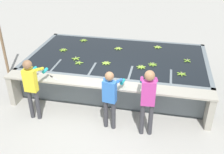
# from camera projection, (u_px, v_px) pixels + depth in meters

# --- Properties ---
(ground_plane) EXTENTS (80.00, 80.00, 0.00)m
(ground_plane) POSITION_uv_depth(u_px,v_px,m) (104.00, 118.00, 6.98)
(ground_plane) COLOR #A3A099
(ground_plane) RESTS_ON ground
(wash_tank) EXTENTS (5.51, 3.07, 0.93)m
(wash_tank) POSITION_uv_depth(u_px,v_px,m) (118.00, 69.00, 8.44)
(wash_tank) COLOR slate
(wash_tank) RESTS_ON ground
(work_ledge) EXTENTS (5.51, 0.45, 0.93)m
(work_ledge) POSITION_uv_depth(u_px,v_px,m) (105.00, 92.00, 6.84)
(work_ledge) COLOR #A8A393
(work_ledge) RESTS_ON ground
(worker_0) EXTENTS (0.42, 0.72, 1.69)m
(worker_0) POSITION_uv_depth(u_px,v_px,m) (31.00, 84.00, 6.53)
(worker_0) COLOR #38383D
(worker_0) RESTS_ON ground
(worker_1) EXTENTS (0.47, 0.73, 1.57)m
(worker_1) POSITION_uv_depth(u_px,v_px,m) (110.00, 95.00, 6.23)
(worker_1) COLOR #38383D
(worker_1) RESTS_ON ground
(worker_2) EXTENTS (0.45, 0.73, 1.73)m
(worker_2) POSITION_uv_depth(u_px,v_px,m) (148.00, 97.00, 5.96)
(worker_2) COLOR #38383D
(worker_2) RESTS_ON ground
(banana_bunch_floating_0) EXTENTS (0.28, 0.28, 0.08)m
(banana_bunch_floating_0) POSITION_uv_depth(u_px,v_px,m) (141.00, 67.00, 7.50)
(banana_bunch_floating_0) COLOR #8CB738
(banana_bunch_floating_0) RESTS_ON wash_tank
(banana_bunch_floating_1) EXTENTS (0.27, 0.28, 0.08)m
(banana_bunch_floating_1) POSITION_uv_depth(u_px,v_px,m) (181.00, 74.00, 7.14)
(banana_bunch_floating_1) COLOR #7FAD33
(banana_bunch_floating_1) RESTS_ON wash_tank
(banana_bunch_floating_2) EXTENTS (0.28, 0.28, 0.08)m
(banana_bunch_floating_2) POSITION_uv_depth(u_px,v_px,m) (153.00, 64.00, 7.65)
(banana_bunch_floating_2) COLOR #75A333
(banana_bunch_floating_2) RESTS_ON wash_tank
(banana_bunch_floating_3) EXTENTS (0.28, 0.27, 0.08)m
(banana_bunch_floating_3) POSITION_uv_depth(u_px,v_px,m) (158.00, 47.00, 8.81)
(banana_bunch_floating_3) COLOR #9EC642
(banana_bunch_floating_3) RESTS_ON wash_tank
(banana_bunch_floating_4) EXTENTS (0.28, 0.28, 0.08)m
(banana_bunch_floating_4) POSITION_uv_depth(u_px,v_px,m) (106.00, 63.00, 7.73)
(banana_bunch_floating_4) COLOR #9EC642
(banana_bunch_floating_4) RESTS_ON wash_tank
(banana_bunch_floating_5) EXTENTS (0.28, 0.28, 0.08)m
(banana_bunch_floating_5) POSITION_uv_depth(u_px,v_px,m) (118.00, 49.00, 8.70)
(banana_bunch_floating_5) COLOR #9EC642
(banana_bunch_floating_5) RESTS_ON wash_tank
(banana_bunch_floating_6) EXTENTS (0.28, 0.26, 0.08)m
(banana_bunch_floating_6) POSITION_uv_depth(u_px,v_px,m) (79.00, 63.00, 7.75)
(banana_bunch_floating_6) COLOR #75A333
(banana_bunch_floating_6) RESTS_ON wash_tank
(banana_bunch_floating_7) EXTENTS (0.23, 0.23, 0.08)m
(banana_bunch_floating_7) POSITION_uv_depth(u_px,v_px,m) (187.00, 61.00, 7.88)
(banana_bunch_floating_7) COLOR #75A333
(banana_bunch_floating_7) RESTS_ON wash_tank
(banana_bunch_floating_8) EXTENTS (0.28, 0.28, 0.08)m
(banana_bunch_floating_8) POSITION_uv_depth(u_px,v_px,m) (63.00, 50.00, 8.60)
(banana_bunch_floating_8) COLOR #7FAD33
(banana_bunch_floating_8) RESTS_ON wash_tank
(banana_bunch_floating_9) EXTENTS (0.28, 0.28, 0.08)m
(banana_bunch_floating_9) POSITION_uv_depth(u_px,v_px,m) (84.00, 40.00, 9.36)
(banana_bunch_floating_9) COLOR #7FAD33
(banana_bunch_floating_9) RESTS_ON wash_tank
(banana_bunch_floating_10) EXTENTS (0.27, 0.27, 0.08)m
(banana_bunch_floating_10) POSITION_uv_depth(u_px,v_px,m) (76.00, 59.00, 8.01)
(banana_bunch_floating_10) COLOR #7FAD33
(banana_bunch_floating_10) RESTS_ON wash_tank
(knife_0) EXTENTS (0.34, 0.14, 0.02)m
(knife_0) POSITION_uv_depth(u_px,v_px,m) (33.00, 75.00, 7.12)
(knife_0) COLOR silver
(knife_0) RESTS_ON work_ledge
(knife_1) EXTENTS (0.30, 0.22, 0.02)m
(knife_1) POSITION_uv_depth(u_px,v_px,m) (53.00, 77.00, 6.98)
(knife_1) COLOR silver
(knife_1) RESTS_ON work_ledge
(support_post_left) EXTENTS (0.09, 0.09, 3.20)m
(support_post_left) POSITION_uv_depth(u_px,v_px,m) (0.00, 30.00, 8.32)
(support_post_left) COLOR #846647
(support_post_left) RESTS_ON ground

